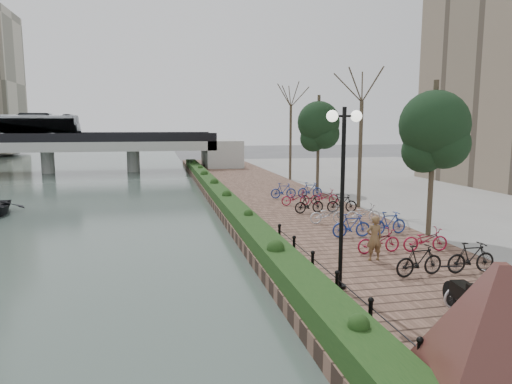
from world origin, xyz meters
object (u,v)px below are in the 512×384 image
object	(u,v)px
motorcycle	(466,296)
pedestrian	(374,238)
granite_monument	(497,336)
lamppost	(343,160)

from	to	relation	value
motorcycle	pedestrian	bearing A→B (deg)	97.02
pedestrian	motorcycle	bearing A→B (deg)	90.82
motorcycle	granite_monument	bearing A→B (deg)	-113.31
lamppost	motorcycle	bearing A→B (deg)	-49.33
pedestrian	lamppost	bearing A→B (deg)	47.44
lamppost	motorcycle	size ratio (longest dim) A/B	2.92
lamppost	granite_monument	bearing A→B (deg)	-87.24
granite_monument	pedestrian	distance (m)	8.40
granite_monument	motorcycle	world-z (taller)	granite_monument
lamppost	pedestrian	xyz separation A→B (m)	(2.21, 2.33, -2.90)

